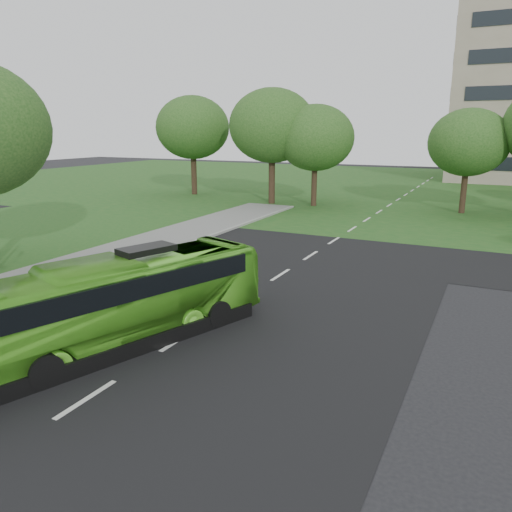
{
  "coord_description": "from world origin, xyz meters",
  "views": [
    {
      "loc": [
        8.58,
        -14.03,
        6.44
      ],
      "look_at": [
        0.21,
        3.04,
        1.6
      ],
      "focal_mm": 35.0,
      "sensor_mm": 36.0,
      "label": 1
    }
  ],
  "objects_px": {
    "tree_park_a": "(272,126)",
    "tree_park_f": "(193,128)",
    "tree_park_b": "(315,138)",
    "bus": "(122,301)",
    "tree_park_c": "(469,143)"
  },
  "relations": [
    {
      "from": "tree_park_a",
      "to": "bus",
      "type": "bearing_deg",
      "value": -74.3
    },
    {
      "from": "tree_park_b",
      "to": "bus",
      "type": "distance_m",
      "value": 30.33
    },
    {
      "from": "tree_park_c",
      "to": "bus",
      "type": "bearing_deg",
      "value": -103.47
    },
    {
      "from": "tree_park_b",
      "to": "tree_park_c",
      "type": "xyz_separation_m",
      "value": [
        11.86,
        1.45,
        -0.28
      ]
    },
    {
      "from": "tree_park_f",
      "to": "bus",
      "type": "bearing_deg",
      "value": -60.47
    },
    {
      "from": "tree_park_a",
      "to": "tree_park_f",
      "type": "height_order",
      "value": "tree_park_a"
    },
    {
      "from": "tree_park_b",
      "to": "tree_park_f",
      "type": "relative_size",
      "value": 0.88
    },
    {
      "from": "tree_park_a",
      "to": "bus",
      "type": "distance_m",
      "value": 30.95
    },
    {
      "from": "tree_park_b",
      "to": "tree_park_f",
      "type": "bearing_deg",
      "value": 171.11
    },
    {
      "from": "tree_park_a",
      "to": "tree_park_b",
      "type": "height_order",
      "value": "tree_park_a"
    },
    {
      "from": "tree_park_b",
      "to": "tree_park_c",
      "type": "relative_size",
      "value": 1.06
    },
    {
      "from": "tree_park_c",
      "to": "tree_park_a",
      "type": "bearing_deg",
      "value": -173.48
    },
    {
      "from": "tree_park_b",
      "to": "bus",
      "type": "bearing_deg",
      "value": -81.56
    },
    {
      "from": "tree_park_b",
      "to": "tree_park_c",
      "type": "height_order",
      "value": "tree_park_b"
    },
    {
      "from": "tree_park_b",
      "to": "tree_park_a",
      "type": "bearing_deg",
      "value": -174.88
    }
  ]
}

